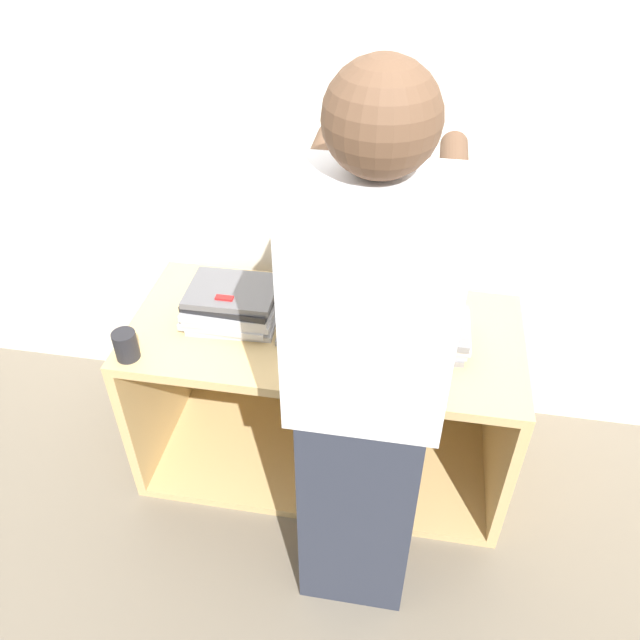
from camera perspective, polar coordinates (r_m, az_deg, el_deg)
The scene contains 9 objects.
ground_plane at distance 2.48m, azimuth -0.90°, elevation -17.89°, with size 12.00×12.00×0.00m, color #756B5B.
wall_back at distance 2.26m, azimuth 2.28°, elevation 16.10°, with size 8.00×0.05×2.40m.
cart at distance 2.46m, azimuth 0.66°, elevation -5.98°, with size 1.37×0.63×0.68m.
laptop_open at distance 2.18m, azimuth 0.62°, elevation 0.86°, with size 0.30×0.28×0.24m.
laptop_stack_left at distance 2.19m, azimuth -8.06°, elevation 1.39°, with size 0.32×0.25×0.14m.
laptop_stack_right at distance 2.13m, azimuth 9.29°, elevation -0.98°, with size 0.33×0.24×0.09m.
person at distance 1.65m, azimuth 4.07°, elevation -7.07°, with size 0.40×0.54×1.76m.
mug at distance 2.13m, azimuth -17.33°, elevation -2.23°, with size 0.08×0.08×0.10m.
inventory_tag at distance 2.11m, azimuth -8.74°, elevation 2.01°, with size 0.06×0.02×0.01m.
Camera 1 is at (0.26, -1.33, 2.08)m, focal length 35.00 mm.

